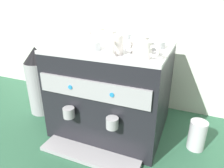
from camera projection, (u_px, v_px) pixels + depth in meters
ground_plane at (112, 125)px, 1.24m from camera, size 4.00×4.00×0.00m
tiled_backsplash_wall at (133, 33)px, 1.35m from camera, size 2.80×0.03×1.01m
espresso_machine at (112, 89)px, 1.14m from camera, size 0.59×0.58×0.49m
ceramic_cup_0 at (97, 35)px, 1.12m from camera, size 0.09×0.11×0.08m
ceramic_cup_1 at (89, 33)px, 1.21m from camera, size 0.12×0.08×0.07m
ceramic_cup_2 at (109, 38)px, 1.06m from camera, size 0.08×0.11×0.07m
ceramic_cup_3 at (115, 45)px, 0.88m from camera, size 0.07×0.11×0.08m
ceramic_cup_4 at (144, 50)px, 0.82m from camera, size 0.11×0.07×0.07m
ceramic_cup_5 at (139, 45)px, 0.91m from camera, size 0.09×0.11×0.07m
ceramic_bowl_0 at (74, 42)px, 1.06m from camera, size 0.11×0.11×0.03m
ceramic_bowl_1 at (89, 46)px, 0.96m from camera, size 0.11×0.11×0.04m
ceramic_bowl_2 at (153, 44)px, 1.01m from camera, size 0.12×0.12×0.03m
ceramic_bowl_3 at (122, 38)px, 1.14m from camera, size 0.11×0.11×0.04m
coffee_grinder at (39, 81)px, 1.32m from camera, size 0.16×0.16×0.45m
milk_pitcher at (197, 135)px, 1.03m from camera, size 0.09×0.09×0.16m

